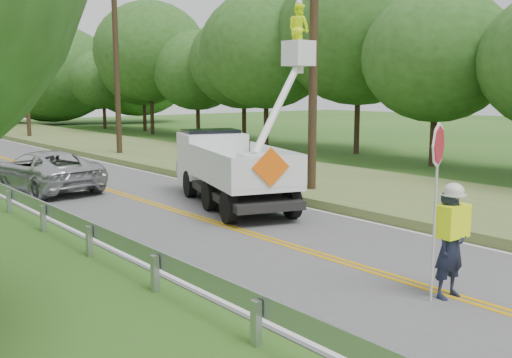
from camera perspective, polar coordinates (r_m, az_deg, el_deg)
ground at (r=11.26m, az=20.16°, el=-11.26°), size 140.00×140.00×0.00m
road at (r=21.67m, az=-13.55°, el=-1.37°), size 7.20×96.00×0.03m
utility_poles at (r=26.46m, az=-6.93°, el=12.06°), size 1.60×43.30×10.00m
tall_grass_verge at (r=25.49m, az=0.93°, el=0.71°), size 7.00×96.00×0.30m
treeline_right at (r=38.54m, az=0.89°, el=12.34°), size 11.57×52.97×11.22m
flagger at (r=10.95m, az=18.76°, el=-5.43°), size 1.19×0.50×3.20m
bucket_truck at (r=19.56m, az=-2.56°, el=2.22°), size 4.83×6.99×6.55m
suv_silver at (r=22.89m, az=-20.22°, el=0.81°), size 3.00×5.64×1.51m
yard_sign at (r=18.22m, az=18.92°, el=-2.06°), size 0.43×0.20×0.65m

